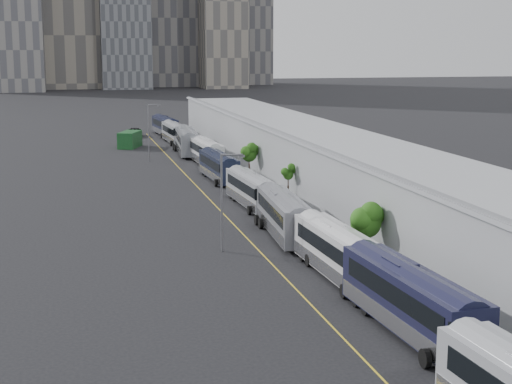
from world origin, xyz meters
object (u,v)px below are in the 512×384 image
object	(u,v)px
bus_2	(339,256)
shipping_container	(130,140)
bus_1	(410,305)
street_lamp_far	(150,128)
bus_3	(284,219)
bus_9	(165,127)
bus_6	(206,154)
street_lamp_near	(224,195)
bus_4	(251,192)
bus_5	(219,169)
bus_8	(175,134)
suv	(135,132)
bus_7	(187,143)

from	to	relation	value
bus_2	shipping_container	bearing A→B (deg)	94.28
bus_1	street_lamp_far	xyz separation A→B (m)	(-7.43, 75.44, 3.26)
bus_3	street_lamp_far	size ratio (longest dim) A/B	1.56
bus_2	bus_9	world-z (taller)	bus_2
bus_6	street_lamp_near	distance (m)	49.60
bus_3	bus_4	xyz separation A→B (m)	(0.27, 14.12, -0.13)
bus_1	bus_5	xyz separation A→B (m)	(-0.68, 56.41, -0.20)
bus_8	shipping_container	bearing A→B (deg)	-153.39
street_lamp_near	suv	size ratio (longest dim) A/B	1.44
bus_4	street_lamp_far	size ratio (longest dim) A/B	1.43
bus_2	bus_6	size ratio (longest dim) A/B	1.04
bus_8	street_lamp_near	bearing A→B (deg)	-97.39
bus_6	bus_8	size ratio (longest dim) A/B	1.01
shipping_container	bus_8	bearing A→B (deg)	50.38
street_lamp_far	suv	distance (m)	34.59
bus_6	street_lamp_far	world-z (taller)	street_lamp_far
suv	bus_1	bearing A→B (deg)	-81.76
suv	bus_6	bearing A→B (deg)	-75.35
bus_2	shipping_container	size ratio (longest dim) A/B	2.16
bus_2	bus_3	world-z (taller)	bus_3
bus_4	suv	xyz separation A→B (m)	(-6.30, 70.35, -0.71)
bus_2	bus_4	xyz separation A→B (m)	(-0.21, 27.54, -0.12)
bus_1	suv	size ratio (longest dim) A/B	2.45
bus_5	street_lamp_near	xyz separation A→B (m)	(-6.31, -35.04, 3.28)
bus_2	bus_7	size ratio (longest dim) A/B	0.93
bus_4	bus_7	distance (m)	43.05
bus_1	shipping_container	size ratio (longest dim) A/B	2.30
bus_9	street_lamp_near	xyz separation A→B (m)	(-6.12, -88.92, 3.24)
bus_2	bus_4	world-z (taller)	bus_2
bus_1	bus_7	size ratio (longest dim) A/B	0.99
bus_4	bus_6	size ratio (longest dim) A/B	0.97
bus_6	bus_7	distance (m)	12.15
bus_4	shipping_container	xyz separation A→B (m)	(-8.58, 53.64, -0.14)
bus_4	street_lamp_far	distance (m)	36.86
bus_7	street_lamp_far	xyz separation A→B (m)	(-6.59, -7.02, 3.25)
bus_6	suv	bearing A→B (deg)	97.45
bus_7	suv	size ratio (longest dim) A/B	2.47
bus_8	street_lamp_far	distance (m)	23.51
bus_9	bus_5	bearing A→B (deg)	-95.07
street_lamp_far	bus_1	bearing A→B (deg)	-84.37
bus_6	shipping_container	world-z (taller)	bus_6
street_lamp_near	bus_6	bearing A→B (deg)	81.70
bus_1	street_lamp_far	size ratio (longest dim) A/B	1.64
shipping_container	bus_2	bearing A→B (deg)	-62.76
street_lamp_far	bus_6	bearing A→B (deg)	-33.84
bus_7	suv	world-z (taller)	bus_7
bus_2	bus_7	world-z (taller)	bus_7
bus_3	bus_4	size ratio (longest dim) A/B	1.09
bus_8	suv	world-z (taller)	bus_8
bus_6	street_lamp_far	size ratio (longest dim) A/B	1.47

